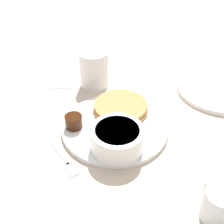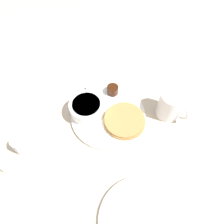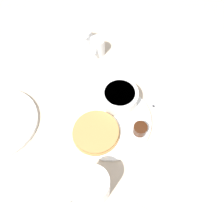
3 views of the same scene
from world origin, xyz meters
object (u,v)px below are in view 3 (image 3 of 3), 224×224
at_px(plate, 110,120).
at_px(coffee_mug, 93,186).
at_px(fork, 155,111).
at_px(bowl, 120,96).
at_px(creamer_pitcher_near, 98,46).
at_px(creamer_pitcher_far, 86,37).

xyz_separation_m(plate, coffee_mug, (0.20, 0.02, 0.04)).
bearing_deg(fork, coffee_mug, -19.41).
height_order(bowl, fork, bowl).
xyz_separation_m(creamer_pitcher_near, fork, (0.17, 0.24, -0.03)).
bearing_deg(creamer_pitcher_far, plate, 33.09).
bearing_deg(plate, creamer_pitcher_far, -146.91).
relative_size(coffee_mug, creamer_pitcher_far, 1.47).
distance_m(coffee_mug, creamer_pitcher_near, 0.47).
distance_m(bowl, creamer_pitcher_far, 0.28).
bearing_deg(coffee_mug, fork, 160.59).
distance_m(plate, creamer_pitcher_far, 0.33).
xyz_separation_m(bowl, creamer_pitcher_far, (-0.21, -0.19, -0.01)).
distance_m(creamer_pitcher_near, fork, 0.30).
distance_m(creamer_pitcher_far, fork, 0.36).
xyz_separation_m(plate, fork, (-0.08, 0.12, -0.00)).
bearing_deg(creamer_pitcher_far, bowl, 42.09).
height_order(coffee_mug, fork, coffee_mug).
height_order(plate, bowl, bowl).
xyz_separation_m(bowl, coffee_mug, (0.27, 0.02, 0.01)).
distance_m(coffee_mug, creamer_pitcher_far, 0.52).
height_order(creamer_pitcher_near, creamer_pitcher_far, creamer_pitcher_near).
bearing_deg(bowl, coffee_mug, 3.24).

